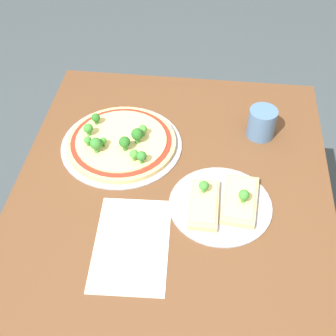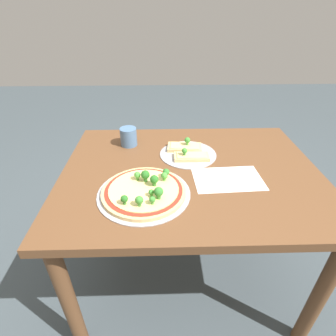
{
  "view_description": "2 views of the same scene",
  "coord_description": "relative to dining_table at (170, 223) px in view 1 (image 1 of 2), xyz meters",
  "views": [
    {
      "loc": [
        -0.79,
        -0.08,
        1.65
      ],
      "look_at": [
        0.1,
        0.02,
        0.73
      ],
      "focal_mm": 50.0,
      "sensor_mm": 36.0,
      "label": 1
    },
    {
      "loc": [
        0.13,
        0.96,
        1.33
      ],
      "look_at": [
        0.1,
        0.02,
        0.73
      ],
      "focal_mm": 28.0,
      "sensor_mm": 36.0,
      "label": 2
    }
  ],
  "objects": [
    {
      "name": "ground_plane",
      "position": [
        0.0,
        0.0,
        -0.61
      ],
      "size": [
        8.0,
        8.0,
        0.0
      ],
      "primitive_type": "plane",
      "color": "#3D474C"
    },
    {
      "name": "dining_table",
      "position": [
        0.0,
        0.0,
        0.0
      ],
      "size": [
        1.12,
        0.86,
        0.71
      ],
      "color": "brown",
      "rests_on": "ground_plane"
    },
    {
      "name": "pizza_tray_whole",
      "position": [
        0.19,
        0.17,
        0.11
      ],
      "size": [
        0.36,
        0.36,
        0.07
      ],
      "color": "#A3A3A8",
      "rests_on": "dining_table"
    },
    {
      "name": "pizza_tray_slice",
      "position": [
        0.0,
        -0.14,
        0.11
      ],
      "size": [
        0.27,
        0.27,
        0.06
      ],
      "color": "#A3A3A8",
      "rests_on": "dining_table"
    },
    {
      "name": "drinking_cup",
      "position": [
        0.29,
        -0.24,
        0.14
      ],
      "size": [
        0.08,
        0.08,
        0.09
      ],
      "primitive_type": "cylinder",
      "color": "#4C7099",
      "rests_on": "dining_table"
    },
    {
      "name": "paper_menu",
      "position": [
        -0.15,
        0.08,
        0.1
      ],
      "size": [
        0.29,
        0.19,
        0.0
      ],
      "primitive_type": "cube",
      "rotation": [
        0.0,
        0.0,
        0.05
      ],
      "color": "white",
      "rests_on": "dining_table"
    }
  ]
}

